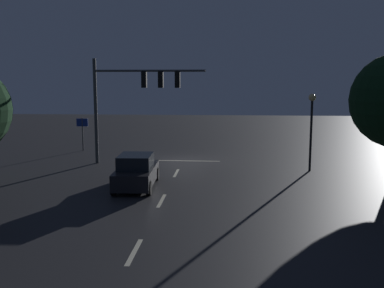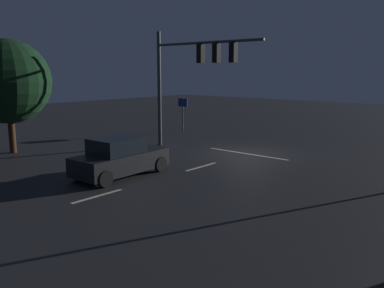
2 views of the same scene
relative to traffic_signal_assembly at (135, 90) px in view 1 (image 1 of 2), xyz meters
The scene contains 9 objects.
ground_plane 5.72m from the traffic_signal_assembly, 158.07° to the right, with size 80.00×80.00×0.00m, color #232326.
traffic_signal_assembly is the anchor object (origin of this frame).
lane_dash_far 6.26m from the traffic_signal_assembly, 136.47° to the left, with size 2.20×0.16×0.01m, color beige.
lane_dash_mid 10.43m from the traffic_signal_assembly, 108.56° to the left, with size 2.20×0.16×0.01m, color beige.
lane_dash_near 15.83m from the traffic_signal_assembly, 101.29° to the left, with size 2.20×0.16×0.01m, color beige.
stop_bar 5.71m from the traffic_signal_assembly, 158.17° to the right, with size 5.00×0.16×0.01m, color beige.
car_approaching 7.62m from the traffic_signal_assembly, 101.76° to the left, with size 2.06×4.43×1.70m.
street_lamp_left_kerb 11.07m from the traffic_signal_assembly, behind, with size 0.44×0.44×4.61m.
route_sign 7.76m from the traffic_signal_assembly, 44.16° to the right, with size 0.90×0.09×2.53m.
Camera 1 is at (-2.82, 29.07, 5.35)m, focal length 41.17 mm.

